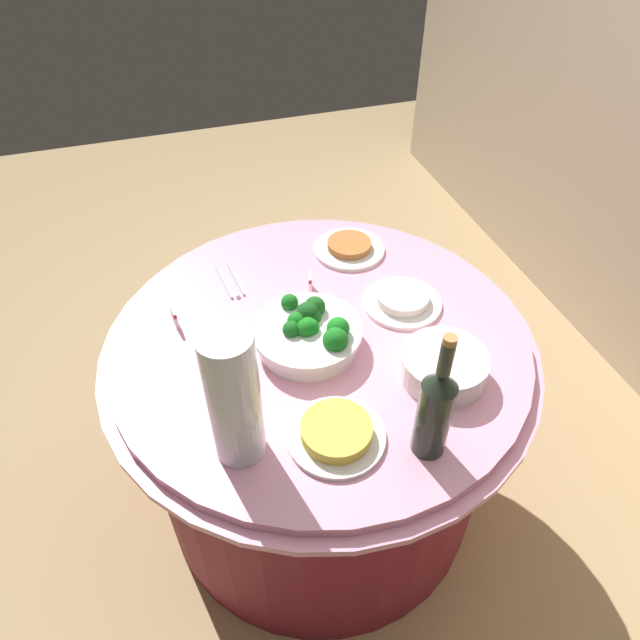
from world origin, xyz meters
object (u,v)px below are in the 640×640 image
decorative_fruit_vase (234,401)px  wine_bottle (435,410)px  label_placard_front (174,316)px  broccoli_bowl (309,333)px  label_placard_mid (310,281)px  plate_stack (444,366)px  food_plate_peanuts (349,247)px  serving_tongs (231,282)px  food_plate_rice (402,300)px  food_plate_fried_egg (336,433)px

decorative_fruit_vase → wine_bottle: bearing=72.5°
wine_bottle → label_placard_front: bearing=-140.2°
broccoli_bowl → label_placard_mid: size_ratio=5.09×
plate_stack → decorative_fruit_vase: bearing=-84.0°
food_plate_peanuts → serving_tongs: bearing=-83.7°
food_plate_rice → label_placard_mid: bearing=-122.2°
plate_stack → wine_bottle: size_ratio=0.62×
decorative_fruit_vase → food_plate_rice: size_ratio=1.55×
wine_bottle → food_plate_rice: (-0.45, 0.14, -0.11)m
serving_tongs → food_plate_peanuts: 0.39m
wine_bottle → label_placard_mid: bearing=-171.9°
label_placard_mid → plate_stack: bearing=26.6°
wine_bottle → serving_tongs: bearing=-156.9°
broccoli_bowl → plate_stack: broccoli_bowl is taller
broccoli_bowl → food_plate_rice: broccoli_bowl is taller
food_plate_peanuts → label_placard_front: 0.58m
plate_stack → label_placard_mid: (-0.42, -0.21, -0.00)m
decorative_fruit_vase → food_plate_rice: 0.64m
plate_stack → food_plate_fried_egg: plate_stack is taller
serving_tongs → plate_stack: bearing=39.1°
wine_bottle → decorative_fruit_vase: decorative_fruit_vase is taller
broccoli_bowl → food_plate_peanuts: size_ratio=1.27×
food_plate_rice → decorative_fruit_vase: bearing=-58.0°
plate_stack → label_placard_mid: 0.47m
food_plate_fried_egg → label_placard_mid: 0.52m
plate_stack → label_placard_front: 0.71m
food_plate_fried_egg → food_plate_rice: (-0.37, 0.32, -0.00)m
food_plate_fried_egg → food_plate_peanuts: size_ratio=1.00×
food_plate_peanuts → label_placard_front: label_placard_front is taller
food_plate_peanuts → label_placard_mid: bearing=-50.5°
serving_tongs → label_placard_mid: size_ratio=3.05×
wine_bottle → food_plate_peanuts: 0.75m
serving_tongs → food_plate_peanuts: size_ratio=0.76×
food_plate_rice → broccoli_bowl: bearing=-76.1°
broccoli_bowl → serving_tongs: broccoli_bowl is taller
broccoli_bowl → wine_bottle: 0.42m
serving_tongs → food_plate_fried_egg: size_ratio=0.76×
wine_bottle → decorative_fruit_vase: 0.41m
wine_bottle → food_plate_fried_egg: (-0.08, -0.18, -0.11)m
wine_bottle → food_plate_peanuts: bearing=173.2°
food_plate_peanuts → label_placard_mid: (0.14, -0.17, 0.02)m
broccoli_bowl → plate_stack: (0.20, 0.28, -0.01)m
broccoli_bowl → food_plate_peanuts: bearing=146.1°
wine_bottle → food_plate_rice: 0.49m
food_plate_peanuts → label_placard_front: size_ratio=4.00×
label_placard_mid → wine_bottle: bearing=8.1°
decorative_fruit_vase → food_plate_fried_egg: bearing=78.9°
broccoli_bowl → plate_stack: bearing=53.7°
decorative_fruit_vase → label_placard_mid: decorative_fruit_vase is taller
broccoli_bowl → label_placard_front: size_ratio=5.09×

